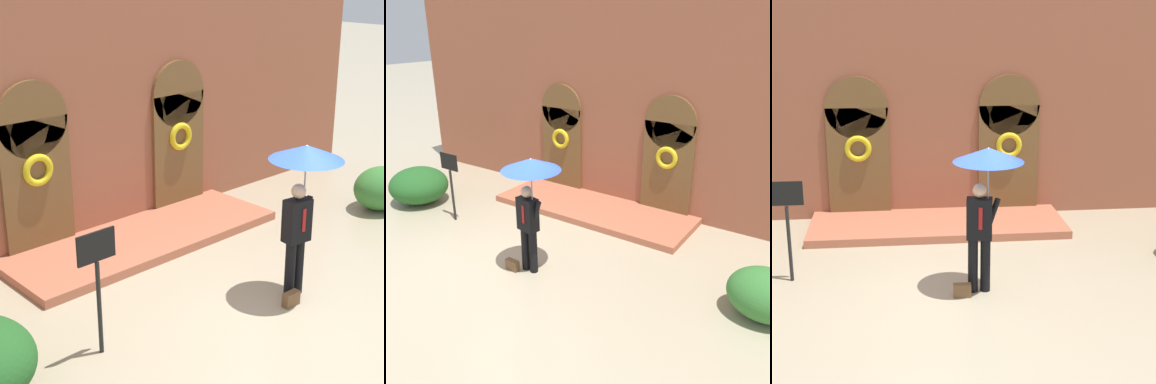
% 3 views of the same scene
% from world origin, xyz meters
% --- Properties ---
extents(ground_plane, '(80.00, 80.00, 0.00)m').
position_xyz_m(ground_plane, '(0.00, 0.00, 0.00)').
color(ground_plane, tan).
extents(building_facade, '(14.00, 2.30, 5.60)m').
position_xyz_m(building_facade, '(-0.00, 4.15, 2.68)').
color(building_facade, '#9E563D').
rests_on(building_facade, ground).
extents(person_with_umbrella, '(1.10, 1.10, 2.36)m').
position_xyz_m(person_with_umbrella, '(0.56, -0.01, 1.91)').
color(person_with_umbrella, black).
rests_on(person_with_umbrella, ground).
extents(handbag, '(0.29, 0.13, 0.22)m').
position_xyz_m(handbag, '(0.17, -0.21, 0.11)').
color(handbag, brown).
rests_on(handbag, ground).
extents(sign_post, '(0.56, 0.06, 1.72)m').
position_xyz_m(sign_post, '(-2.60, 0.72, 1.16)').
color(sign_post, black).
rests_on(sign_post, ground).
extents(shrub_left, '(1.55, 1.54, 0.97)m').
position_xyz_m(shrub_left, '(-4.27, 0.95, 0.49)').
color(shrub_left, '#235B23').
rests_on(shrub_left, ground).
extents(shrub_right, '(1.26, 1.02, 0.89)m').
position_xyz_m(shrub_right, '(4.64, 1.08, 0.44)').
color(shrub_right, '#387A33').
rests_on(shrub_right, ground).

